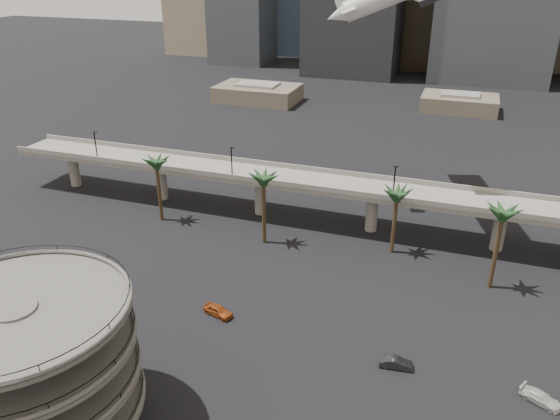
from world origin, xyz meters
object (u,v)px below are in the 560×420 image
(parking_ramp, at_px, (26,361))
(car_a, at_px, (218,310))
(car_c, at_px, (541,398))
(overpass, at_px, (315,186))
(car_b, at_px, (396,363))

(parking_ramp, relative_size, car_a, 4.88)
(car_c, bearing_deg, parking_ramp, 140.26)
(parking_ramp, bearing_deg, car_c, 23.96)
(overpass, relative_size, car_a, 28.60)
(overpass, distance_m, car_a, 34.44)
(parking_ramp, relative_size, car_c, 4.85)
(parking_ramp, height_order, car_a, parking_ramp)
(car_a, bearing_deg, overpass, 9.35)
(car_b, bearing_deg, overpass, 23.28)
(parking_ramp, height_order, overpass, parking_ramp)
(overpass, relative_size, car_c, 28.38)
(car_b, distance_m, car_c, 16.48)
(car_b, bearing_deg, car_a, 77.21)
(car_b, bearing_deg, car_c, -98.42)
(overpass, bearing_deg, parking_ramp, -102.43)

